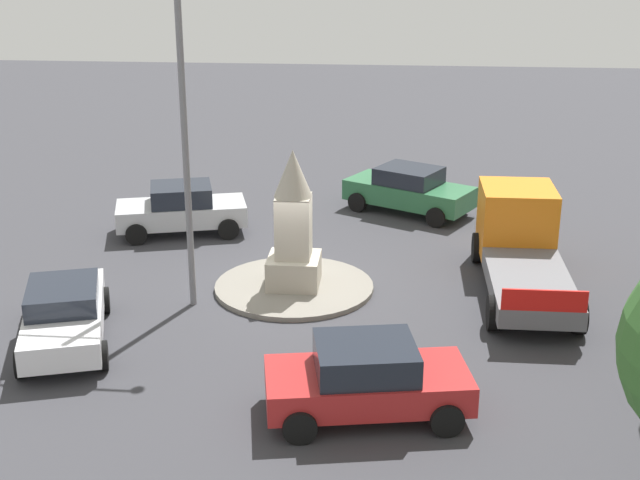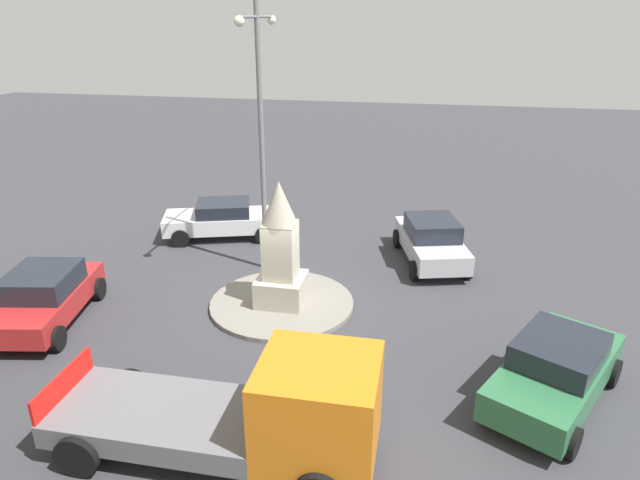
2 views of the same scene
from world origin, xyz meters
name	(u,v)px [view 1 (image 1 of 2)]	position (x,y,z in m)	size (l,w,h in m)	color
ground_plane	(294,289)	(0.00, 0.00, 0.00)	(80.00, 80.00, 0.00)	#38383D
traffic_island	(294,287)	(0.00, 0.00, 0.07)	(4.13, 4.13, 0.13)	gray
monument	(293,227)	(0.00, 0.00, 1.70)	(1.33, 1.33, 3.59)	#B2AA99
streetlamp	(183,107)	(2.40, 1.16, 4.97)	(3.33, 0.28, 8.33)	slate
car_green_passing	(409,190)	(-3.01, -6.83, 0.78)	(4.45, 3.50, 1.52)	#2D6B42
car_red_near_island	(367,378)	(-2.11, 6.02, 0.77)	(4.13, 2.55, 1.50)	#B22323
car_silver_far_side	(181,209)	(3.95, -4.14, 0.78)	(4.20, 2.72, 1.53)	#B7BABF
car_white_parked_right	(64,313)	(4.78, 3.50, 0.72)	(2.87, 4.58, 1.37)	silver
truck_orange_waiting	(521,242)	(-5.88, -1.15, 1.07)	(2.24, 6.15, 2.27)	orange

